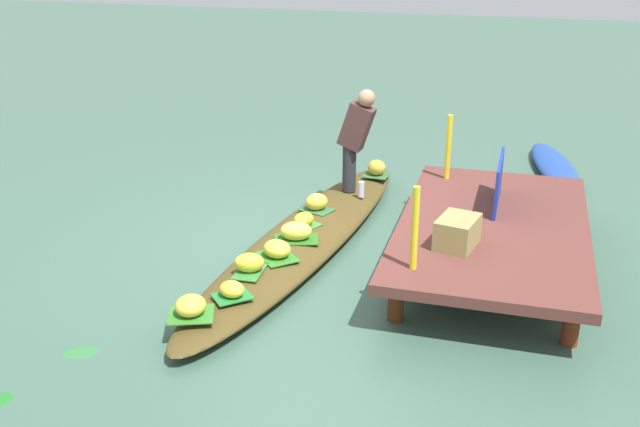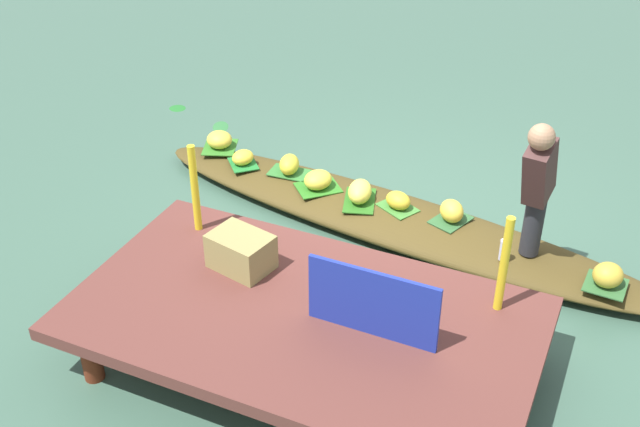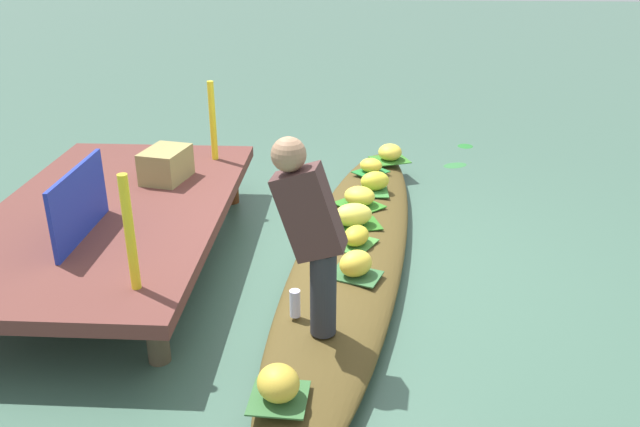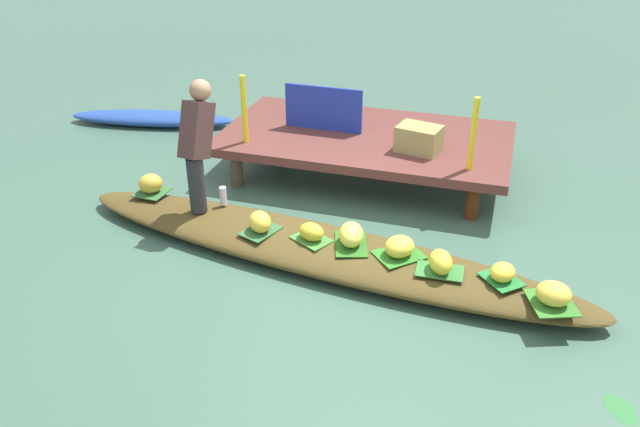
% 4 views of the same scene
% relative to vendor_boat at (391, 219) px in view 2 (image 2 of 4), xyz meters
% --- Properties ---
extents(canal_water, '(40.00, 40.00, 0.00)m').
position_rel_vendor_boat_xyz_m(canal_water, '(0.00, 0.00, -0.10)').
color(canal_water, '#3B5D4C').
rests_on(canal_water, ground).
extents(dock_platform, '(3.20, 1.80, 0.48)m').
position_rel_vendor_boat_xyz_m(dock_platform, '(-0.03, 1.91, 0.31)').
color(dock_platform, brown).
rests_on(dock_platform, ground).
extents(vendor_boat, '(5.06, 1.48, 0.21)m').
position_rel_vendor_boat_xyz_m(vendor_boat, '(0.00, 0.00, 0.00)').
color(vendor_boat, '#4A3B1A').
rests_on(vendor_boat, ground).
extents(leaf_mat_0, '(0.36, 0.42, 0.01)m').
position_rel_vendor_boat_xyz_m(leaf_mat_0, '(-0.54, -0.03, 0.11)').
color(leaf_mat_0, '#2F5E32').
rests_on(leaf_mat_0, vendor_boat).
extents(banana_bunch_0, '(0.31, 0.32, 0.19)m').
position_rel_vendor_boat_xyz_m(banana_bunch_0, '(-0.54, -0.03, 0.20)').
color(banana_bunch_0, yellow).
rests_on(banana_bunch_0, vendor_boat).
extents(leaf_mat_1, '(0.43, 0.46, 0.01)m').
position_rel_vendor_boat_xyz_m(leaf_mat_1, '(1.99, -0.38, 0.11)').
color(leaf_mat_1, '#337525').
rests_on(leaf_mat_1, vendor_boat).
extents(banana_bunch_1, '(0.32, 0.31, 0.17)m').
position_rel_vendor_boat_xyz_m(banana_bunch_1, '(1.99, -0.38, 0.19)').
color(banana_bunch_1, yellow).
rests_on(banana_bunch_1, vendor_boat).
extents(leaf_mat_2, '(0.39, 0.51, 0.01)m').
position_rel_vendor_boat_xyz_m(leaf_mat_2, '(0.31, -0.01, 0.11)').
color(leaf_mat_2, '#2A661D').
rests_on(leaf_mat_2, vendor_boat).
extents(banana_bunch_2, '(0.28, 0.36, 0.19)m').
position_rel_vendor_boat_xyz_m(banana_bunch_2, '(0.31, -0.01, 0.21)').
color(banana_bunch_2, '#F9E452').
rests_on(banana_bunch_2, vendor_boat).
extents(leaf_mat_3, '(0.41, 0.37, 0.01)m').
position_rel_vendor_boat_xyz_m(leaf_mat_3, '(-0.05, -0.03, 0.11)').
color(leaf_mat_3, '#3F7D32').
rests_on(leaf_mat_3, vendor_boat).
extents(banana_bunch_3, '(0.30, 0.27, 0.15)m').
position_rel_vendor_boat_xyz_m(banana_bunch_3, '(-0.05, -0.03, 0.19)').
color(banana_bunch_3, gold).
rests_on(banana_bunch_3, vendor_boat).
extents(leaf_mat_4, '(0.40, 0.40, 0.01)m').
position_rel_vendor_boat_xyz_m(leaf_mat_4, '(1.60, -0.18, 0.11)').
color(leaf_mat_4, '#227630').
rests_on(leaf_mat_4, vendor_boat).
extents(banana_bunch_4, '(0.25, 0.27, 0.14)m').
position_rel_vendor_boat_xyz_m(banana_bunch_4, '(1.60, -0.18, 0.18)').
color(banana_bunch_4, yellow).
rests_on(banana_bunch_4, vendor_boat).
extents(leaf_mat_5, '(0.49, 0.49, 0.01)m').
position_rel_vendor_boat_xyz_m(leaf_mat_5, '(0.75, -0.06, 0.11)').
color(leaf_mat_5, '#2E7421').
rests_on(leaf_mat_5, vendor_boat).
extents(banana_bunch_5, '(0.32, 0.34, 0.17)m').
position_rel_vendor_boat_xyz_m(banana_bunch_5, '(0.75, -0.06, 0.19)').
color(banana_bunch_5, yellow).
rests_on(banana_bunch_5, vendor_boat).
extents(leaf_mat_6, '(0.40, 0.26, 0.01)m').
position_rel_vendor_boat_xyz_m(leaf_mat_6, '(1.11, -0.20, 0.11)').
color(leaf_mat_6, '#327331').
rests_on(leaf_mat_6, vendor_boat).
extents(banana_bunch_6, '(0.26, 0.32, 0.18)m').
position_rel_vendor_boat_xyz_m(banana_bunch_6, '(1.11, -0.20, 0.20)').
color(banana_bunch_6, yellow).
rests_on(banana_bunch_6, vendor_boat).
extents(leaf_mat_7, '(0.33, 0.32, 0.01)m').
position_rel_vendor_boat_xyz_m(leaf_mat_7, '(-1.88, 0.37, 0.11)').
color(leaf_mat_7, '#326332').
rests_on(leaf_mat_7, vendor_boat).
extents(banana_bunch_7, '(0.32, 0.32, 0.20)m').
position_rel_vendor_boat_xyz_m(banana_bunch_7, '(-1.88, 0.37, 0.21)').
color(banana_bunch_7, gold).
rests_on(banana_bunch_7, vendor_boat).
extents(vendor_person, '(0.23, 0.45, 1.24)m').
position_rel_vendor_boat_xyz_m(vendor_person, '(-1.24, 0.24, 0.81)').
color(vendor_person, '#28282D').
rests_on(vendor_person, vendor_boat).
extents(water_bottle, '(0.07, 0.07, 0.18)m').
position_rel_vendor_boat_xyz_m(water_bottle, '(-1.08, 0.35, 0.20)').
color(water_bottle, silver).
rests_on(water_bottle, vendor_boat).
extents(market_banner, '(0.90, 0.04, 0.50)m').
position_rel_vendor_boat_xyz_m(market_banner, '(-0.53, 1.91, 0.62)').
color(market_banner, '#1E309D').
rests_on(market_banner, dock_platform).
extents(railing_post_west, '(0.06, 0.06, 0.74)m').
position_rel_vendor_boat_xyz_m(railing_post_west, '(-1.23, 1.31, 0.74)').
color(railing_post_west, yellow).
rests_on(railing_post_west, dock_platform).
extents(railing_post_east, '(0.06, 0.06, 0.74)m').
position_rel_vendor_boat_xyz_m(railing_post_east, '(1.17, 1.31, 0.74)').
color(railing_post_east, yellow).
rests_on(railing_post_east, dock_platform).
extents(produce_crate, '(0.50, 0.41, 0.27)m').
position_rel_vendor_boat_xyz_m(produce_crate, '(0.60, 1.62, 0.51)').
color(produce_crate, olive).
rests_on(produce_crate, dock_platform).
extents(drifting_plant_0, '(0.29, 0.34, 0.01)m').
position_rel_vendor_boat_xyz_m(drifting_plant_0, '(2.45, -1.15, -0.10)').
color(drifting_plant_0, '#2F6F37').
rests_on(drifting_plant_0, ground).
extents(drifting_plant_1, '(0.25, 0.24, 0.01)m').
position_rel_vendor_boat_xyz_m(drifting_plant_1, '(3.16, -1.37, -0.10)').
color(drifting_plant_1, '#226C29').
rests_on(drifting_plant_1, ground).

